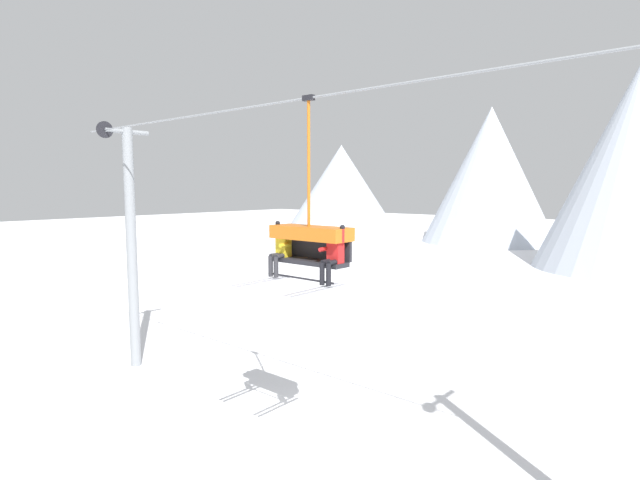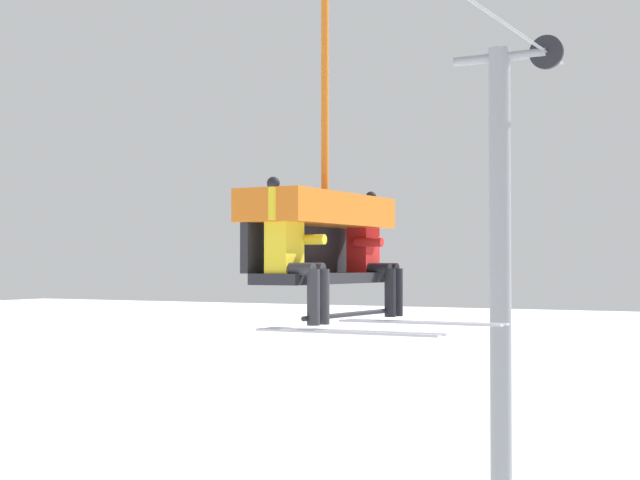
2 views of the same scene
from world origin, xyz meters
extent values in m
cylinder|color=gray|center=(8.63, 0.00, 4.29)|extent=(0.36, 0.36, 8.59)
cylinder|color=gray|center=(8.63, 0.00, 8.44)|extent=(0.16, 1.60, 0.16)
cylinder|color=black|center=(8.63, -0.80, 8.44)|extent=(0.08, 0.56, 0.56)
cube|color=#232328|center=(1.01, -0.80, 4.82)|extent=(1.94, 0.48, 0.10)
cube|color=#232328|center=(1.01, -0.52, 5.10)|extent=(1.94, 0.08, 0.45)
cube|color=#D16619|center=(1.01, -0.74, 5.47)|extent=(1.98, 0.68, 0.30)
cylinder|color=black|center=(1.01, -1.12, 4.49)|extent=(1.94, 0.04, 0.04)
cylinder|color=#D16619|center=(1.01, -0.80, 7.01)|extent=(0.07, 0.07, 2.76)
cube|color=yellow|center=(0.23, -0.82, 5.13)|extent=(0.32, 0.22, 0.52)
sphere|color=#284C93|center=(0.23, -0.82, 5.49)|extent=(0.22, 0.22, 0.22)
ellipsoid|color=black|center=(0.23, -0.92, 5.49)|extent=(0.17, 0.04, 0.08)
cylinder|color=#2D2D33|center=(0.14, -0.99, 4.91)|extent=(0.11, 0.34, 0.11)
cylinder|color=#2D2D33|center=(0.31, -0.99, 4.91)|extent=(0.11, 0.34, 0.11)
cylinder|color=#2D2D33|center=(0.14, -1.16, 4.67)|extent=(0.11, 0.11, 0.48)
cylinder|color=#2D2D33|center=(0.31, -1.16, 4.67)|extent=(0.11, 0.11, 0.48)
cube|color=#B2B2BC|center=(0.14, -1.46, 4.38)|extent=(0.09, 1.70, 0.02)
cube|color=#B2B2BC|center=(0.31, -1.46, 4.38)|extent=(0.09, 1.70, 0.02)
cylinder|color=yellow|center=(0.04, -0.82, 5.48)|extent=(0.09, 0.09, 0.30)
sphere|color=black|center=(0.04, -0.82, 5.65)|extent=(0.11, 0.11, 0.11)
cylinder|color=yellow|center=(0.41, -0.97, 5.17)|extent=(0.09, 0.30, 0.09)
cube|color=red|center=(1.79, -0.82, 5.13)|extent=(0.32, 0.22, 0.52)
sphere|color=maroon|center=(1.79, -0.82, 5.49)|extent=(0.22, 0.22, 0.22)
ellipsoid|color=black|center=(1.79, -0.92, 5.49)|extent=(0.17, 0.04, 0.08)
cylinder|color=black|center=(1.70, -0.99, 4.91)|extent=(0.11, 0.34, 0.11)
cylinder|color=black|center=(1.87, -0.99, 4.91)|extent=(0.11, 0.34, 0.11)
cylinder|color=black|center=(1.70, -1.16, 4.67)|extent=(0.11, 0.11, 0.48)
cylinder|color=black|center=(1.87, -1.16, 4.67)|extent=(0.11, 0.11, 0.48)
cube|color=#B2B2BC|center=(1.70, -1.46, 4.38)|extent=(0.09, 1.70, 0.02)
cube|color=#B2B2BC|center=(1.87, -1.46, 4.38)|extent=(0.09, 1.70, 0.02)
cylinder|color=red|center=(1.60, -0.97, 5.17)|extent=(0.09, 0.30, 0.09)
cylinder|color=red|center=(1.97, -0.82, 5.48)|extent=(0.09, 0.09, 0.30)
sphere|color=black|center=(1.97, -0.82, 5.65)|extent=(0.11, 0.11, 0.11)
camera|label=1|loc=(8.41, -9.13, 6.49)|focal=28.00mm
camera|label=2|loc=(-7.14, -5.22, 4.95)|focal=55.00mm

